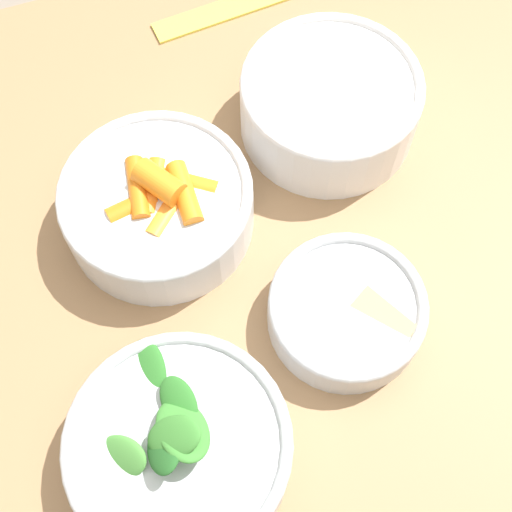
% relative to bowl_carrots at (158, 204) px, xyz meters
% --- Properties ---
extents(ground_plane, '(10.00, 10.00, 0.00)m').
position_rel_bowl_carrots_xyz_m(ground_plane, '(0.15, -0.10, -0.80)').
color(ground_plane, gray).
extents(dining_table, '(1.33, 0.82, 0.77)m').
position_rel_bowl_carrots_xyz_m(dining_table, '(0.15, -0.10, -0.15)').
color(dining_table, '#99724C').
rests_on(dining_table, ground_plane).
extents(bowl_carrots, '(0.17, 0.17, 0.07)m').
position_rel_bowl_carrots_xyz_m(bowl_carrots, '(0.00, 0.00, 0.00)').
color(bowl_carrots, silver).
rests_on(bowl_carrots, dining_table).
extents(bowl_greens, '(0.17, 0.18, 0.09)m').
position_rel_bowl_carrots_xyz_m(bowl_greens, '(-0.04, -0.21, -0.00)').
color(bowl_greens, silver).
rests_on(bowl_greens, dining_table).
extents(bowl_beans_hotdog, '(0.17, 0.17, 0.07)m').
position_rel_bowl_carrots_xyz_m(bowl_beans_hotdog, '(0.18, 0.05, 0.00)').
color(bowl_beans_hotdog, white).
rests_on(bowl_beans_hotdog, dining_table).
extents(bowl_cookies, '(0.13, 0.13, 0.04)m').
position_rel_bowl_carrots_xyz_m(bowl_cookies, '(0.12, -0.15, -0.01)').
color(bowl_cookies, silver).
rests_on(bowl_cookies, dining_table).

